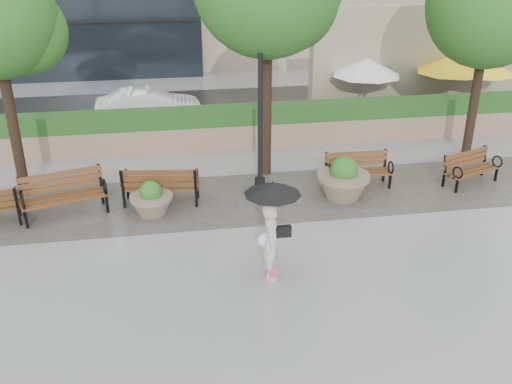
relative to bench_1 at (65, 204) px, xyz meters
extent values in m
plane|color=gray|center=(3.55, -2.75, -0.32)|extent=(100.00, 100.00, 0.00)
cube|color=#383330|center=(3.55, 0.25, -0.32)|extent=(28.00, 3.20, 0.01)
cube|color=#8F6C5C|center=(3.55, 4.25, 0.08)|extent=(24.00, 0.80, 0.80)
cube|color=#174618|center=(3.55, 4.25, 0.75)|extent=(24.00, 0.75, 0.55)
cube|color=tan|center=(13.05, 7.25, 1.68)|extent=(10.00, 0.60, 4.00)
cube|color=#174618|center=(12.55, 5.05, 0.13)|extent=(8.00, 0.50, 0.90)
cube|color=black|center=(3.55, 8.25, -0.32)|extent=(40.00, 7.00, 0.00)
torus|color=black|center=(-1.12, 0.10, 0.31)|extent=(0.13, 0.38, 0.38)
cube|color=brown|center=(0.01, -0.04, 0.17)|extent=(2.11, 1.15, 0.06)
cube|color=brown|center=(-0.08, 0.26, 0.52)|extent=(1.98, 0.70, 0.47)
cube|color=black|center=(0.00, -0.01, -0.06)|extent=(2.14, 1.25, 0.52)
torus|color=black|center=(-0.85, -0.50, 0.37)|extent=(0.17, 0.41, 0.41)
torus|color=black|center=(0.98, 0.03, 0.37)|extent=(0.17, 0.41, 0.41)
cube|color=brown|center=(2.35, 0.37, 0.15)|extent=(2.00, 0.84, 0.05)
cube|color=brown|center=(2.31, 0.07, 0.49)|extent=(1.94, 0.39, 0.45)
cube|color=black|center=(2.35, 0.34, -0.07)|extent=(2.01, 0.94, 0.49)
torus|color=black|center=(3.28, 0.44, 0.35)|extent=(0.11, 0.40, 0.40)
torus|color=black|center=(1.47, 0.68, 0.35)|extent=(0.11, 0.40, 0.40)
cube|color=brown|center=(7.68, 0.45, 0.11)|extent=(1.79, 0.56, 0.05)
cube|color=brown|center=(7.69, 0.72, 0.42)|extent=(1.78, 0.15, 0.42)
cube|color=black|center=(7.68, 0.48, -0.09)|extent=(1.79, 0.66, 0.45)
torus|color=black|center=(6.84, 0.28, 0.29)|extent=(0.05, 0.37, 0.37)
torus|color=black|center=(8.52, 0.26, 0.29)|extent=(0.05, 0.37, 0.37)
cube|color=brown|center=(10.86, 0.13, 0.09)|extent=(1.75, 1.07, 0.05)
cube|color=brown|center=(10.76, 0.37, 0.38)|extent=(1.61, 0.71, 0.39)
cube|color=black|center=(10.85, 0.15, -0.11)|extent=(1.78, 1.16, 0.43)
torus|color=black|center=(10.18, -0.31, 0.26)|extent=(0.17, 0.34, 0.35)
torus|color=black|center=(11.66, 0.25, 0.26)|extent=(0.17, 0.34, 0.35)
cylinder|color=#7F6B56|center=(2.10, -0.28, 0.15)|extent=(1.06, 1.06, 0.09)
sphere|color=#184C15|center=(2.10, -0.28, 0.30)|extent=(0.55, 0.55, 0.55)
cylinder|color=#7F6B56|center=(7.07, -0.12, 0.29)|extent=(1.38, 1.38, 0.11)
sphere|color=#184C15|center=(7.07, -0.12, 0.48)|extent=(0.71, 0.71, 0.71)
cylinder|color=black|center=(5.02, 0.84, 1.74)|extent=(0.12, 0.12, 4.13)
cylinder|color=black|center=(5.02, 0.84, -0.17)|extent=(0.28, 0.28, 0.30)
sphere|color=black|center=(5.02, 0.84, 3.86)|extent=(0.24, 0.24, 0.24)
cylinder|color=black|center=(-1.33, 1.73, 1.82)|extent=(0.28, 0.28, 4.28)
sphere|color=#184C15|center=(-0.73, 2.03, 3.84)|extent=(2.11, 2.11, 2.11)
cylinder|color=black|center=(5.38, 1.85, 2.14)|extent=(0.28, 0.28, 4.92)
sphere|color=#184C15|center=(5.98, 2.15, 4.46)|extent=(2.72, 2.72, 2.72)
cylinder|color=black|center=(11.86, 2.27, 1.80)|extent=(0.28, 0.28, 4.24)
sphere|color=#184C15|center=(11.86, 2.27, 4.22)|extent=(3.58, 3.58, 3.58)
sphere|color=#184C15|center=(12.46, 2.57, 3.80)|extent=(2.50, 2.50, 2.50)
cylinder|color=black|center=(9.84, 6.21, -0.27)|extent=(0.40, 0.40, 0.10)
cylinder|color=#99999E|center=(9.84, 6.21, 0.78)|extent=(0.06, 0.06, 2.20)
cone|color=white|center=(9.84, 6.21, 1.68)|extent=(2.50, 2.50, 0.60)
cylinder|color=black|center=(13.05, 6.19, -0.27)|extent=(0.40, 0.40, 0.10)
cylinder|color=#99999E|center=(13.05, 6.19, 0.78)|extent=(0.06, 0.06, 2.20)
cone|color=yellow|center=(13.05, 6.19, 1.68)|extent=(2.50, 2.50, 0.60)
cylinder|color=black|center=(14.07, 5.93, -0.27)|extent=(0.40, 0.40, 0.10)
cylinder|color=#99999E|center=(14.07, 5.93, 0.78)|extent=(0.06, 0.06, 2.20)
cone|color=yellow|center=(14.07, 5.93, 1.68)|extent=(2.50, 2.50, 0.60)
imported|color=white|center=(2.05, 7.32, 0.31)|extent=(3.86, 1.49, 1.25)
imported|color=beige|center=(4.50, -3.52, 0.54)|extent=(0.59, 0.72, 1.73)
cube|color=#F2598C|center=(4.53, -3.41, -0.28)|extent=(0.17, 0.26, 0.09)
cube|color=#F2598C|center=(4.46, -3.66, -0.28)|extent=(0.17, 0.26, 0.09)
cube|color=black|center=(4.72, -3.54, 0.71)|extent=(0.20, 0.34, 0.24)
sphere|color=white|center=(4.42, -3.27, 0.38)|extent=(0.30, 0.30, 0.30)
cylinder|color=black|center=(4.51, -3.48, 1.19)|extent=(0.02, 0.02, 0.92)
cone|color=black|center=(4.51, -3.48, 1.63)|extent=(1.12, 1.12, 0.24)
camera|label=1|loc=(2.55, -13.24, 6.13)|focal=40.00mm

